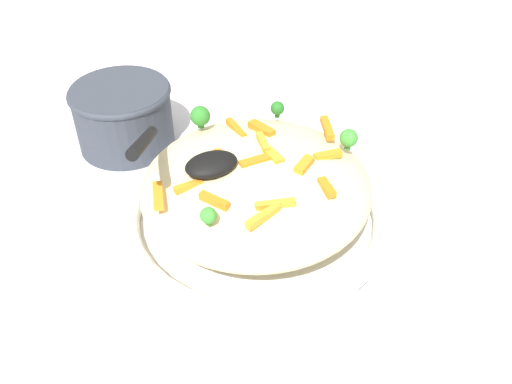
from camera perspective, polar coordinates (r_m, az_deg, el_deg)
ground_plane at (r=0.65m, az=0.00°, el=-4.29°), size 2.40×2.40×0.00m
serving_bowl at (r=0.63m, az=0.00°, el=-2.74°), size 0.30×0.30×0.04m
pasta_mound at (r=0.60m, az=0.00°, el=0.62°), size 0.25×0.25×0.07m
carrot_piece_0 at (r=0.64m, az=-2.06°, el=6.54°), size 0.01×0.04×0.01m
carrot_piece_1 at (r=0.52m, az=0.74°, el=-2.53°), size 0.04×0.02×0.01m
carrot_piece_2 at (r=0.58m, az=-0.02°, el=3.25°), size 0.04×0.01×0.01m
carrot_piece_3 at (r=0.63m, az=0.58°, el=6.55°), size 0.02×0.04×0.01m
carrot_piece_4 at (r=0.53m, az=2.00°, el=-1.29°), size 0.04×0.02×0.01m
carrot_piece_5 at (r=0.55m, az=7.30°, el=0.47°), size 0.01×0.03×0.01m
carrot_piece_6 at (r=0.64m, az=7.37°, el=6.58°), size 0.02×0.04×0.01m
carrot_piece_7 at (r=0.57m, az=4.99°, el=2.83°), size 0.03×0.02×0.01m
carrot_piece_8 at (r=0.60m, az=7.43°, el=3.79°), size 0.03×0.01×0.01m
carrot_piece_9 at (r=0.55m, az=-9.97°, el=-0.52°), size 0.02×0.04×0.01m
carrot_piece_10 at (r=0.53m, az=-4.33°, el=-0.89°), size 0.02×0.03×0.01m
carrot_piece_11 at (r=0.58m, az=1.82°, el=3.72°), size 0.01×0.03×0.01m
carrot_piece_12 at (r=0.56m, az=-7.04°, el=0.67°), size 0.03×0.01×0.01m
carrot_piece_13 at (r=0.60m, az=0.73°, el=5.12°), size 0.01×0.03×0.01m
carrot_piece_14 at (r=0.58m, az=-3.80°, el=3.29°), size 0.02×0.04×0.01m
broccoli_floret_0 at (r=0.51m, az=-4.94°, el=-2.45°), size 0.02×0.02×0.02m
broccoli_floret_1 at (r=0.64m, az=-5.78°, el=7.79°), size 0.02×0.02×0.03m
broccoli_floret_2 at (r=0.61m, az=9.54°, el=5.49°), size 0.02×0.02×0.02m
broccoli_floret_3 at (r=0.66m, az=2.23°, el=8.61°), size 0.02×0.02×0.02m
serving_spoon at (r=0.56m, az=-6.94°, el=3.63°), size 0.12×0.13×0.08m
companion_bowl at (r=0.78m, az=-13.55°, el=7.83°), size 0.14×0.14×0.09m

